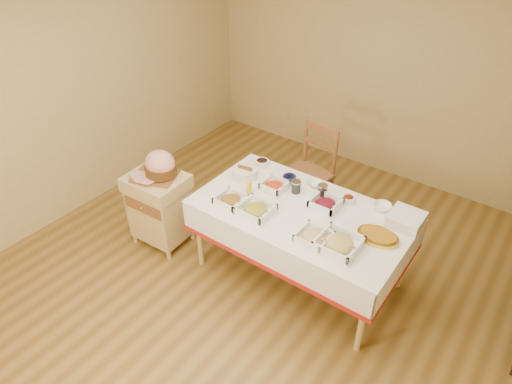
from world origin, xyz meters
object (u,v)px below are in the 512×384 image
at_px(preserve_jar_left, 296,187).
at_px(mustard_bottle, 249,187).
at_px(preserve_jar_right, 322,191).
at_px(plate_stack, 406,219).
at_px(butcher_cart, 160,206).
at_px(ham_on_board, 159,166).
at_px(dining_chair, 309,172).
at_px(brass_platter, 378,236).
at_px(dining_table, 300,225).
at_px(bread_basket, 245,173).

xyz_separation_m(preserve_jar_left, mustard_bottle, (-0.33, -0.26, 0.02)).
bearing_deg(preserve_jar_right, plate_stack, 4.68).
distance_m(preserve_jar_left, preserve_jar_right, 0.24).
distance_m(butcher_cart, ham_on_board, 0.45).
bearing_deg(dining_chair, brass_platter, -37.38).
distance_m(plate_stack, brass_platter, 0.32).
xyz_separation_m(butcher_cart, brass_platter, (2.03, 0.43, 0.34)).
height_order(ham_on_board, preserve_jar_left, ham_on_board).
relative_size(dining_table, butcher_cart, 2.36).
relative_size(ham_on_board, mustard_bottle, 2.60).
bearing_deg(butcher_cart, dining_table, 15.86).
distance_m(dining_table, preserve_jar_right, 0.35).
bearing_deg(brass_platter, dining_table, -176.44).
bearing_deg(butcher_cart, bread_basket, 37.64).
distance_m(preserve_jar_right, brass_platter, 0.67).
relative_size(dining_table, mustard_bottle, 11.51).
bearing_deg(preserve_jar_left, dining_table, -47.27).
distance_m(preserve_jar_left, brass_platter, 0.87).
relative_size(dining_chair, mustard_bottle, 6.45).
bearing_deg(butcher_cart, preserve_jar_left, 26.34).
relative_size(preserve_jar_right, mustard_bottle, 0.74).
xyz_separation_m(dining_chair, preserve_jar_left, (0.25, -0.68, 0.29)).
bearing_deg(bread_basket, preserve_jar_left, 7.96).
height_order(bread_basket, brass_platter, bread_basket).
relative_size(preserve_jar_left, preserve_jar_right, 0.96).
height_order(dining_chair, preserve_jar_left, dining_chair).
bearing_deg(mustard_bottle, butcher_cart, -159.42).
bearing_deg(dining_chair, mustard_bottle, -94.68).
height_order(preserve_jar_left, preserve_jar_right, preserve_jar_right).
xyz_separation_m(butcher_cart, dining_chair, (0.93, 1.27, 0.09)).
xyz_separation_m(ham_on_board, mustard_bottle, (0.81, 0.29, -0.06)).
xyz_separation_m(dining_table, bread_basket, (-0.70, 0.12, 0.21)).
distance_m(ham_on_board, plate_stack, 2.21).
relative_size(dining_chair, bread_basket, 4.27).
relative_size(butcher_cart, preserve_jar_left, 6.82).
distance_m(preserve_jar_left, mustard_bottle, 0.42).
distance_m(mustard_bottle, plate_stack, 1.35).
bearing_deg(preserve_jar_right, dining_chair, 127.90).
bearing_deg(ham_on_board, dining_table, 15.02).
xyz_separation_m(dining_table, brass_platter, (0.67, 0.04, 0.18)).
relative_size(bread_basket, plate_stack, 0.90).
bearing_deg(plate_stack, dining_table, -156.49).
xyz_separation_m(butcher_cart, preserve_jar_right, (1.40, 0.67, 0.37)).
relative_size(butcher_cart, plate_stack, 2.91).
bearing_deg(preserve_jar_left, preserve_jar_right, 20.00).
bearing_deg(mustard_bottle, brass_platter, 5.23).
relative_size(butcher_cart, brass_platter, 2.30).
bearing_deg(ham_on_board, bread_basket, 37.60).
distance_m(dining_chair, brass_platter, 1.41).
height_order(bread_basket, plate_stack, bread_basket).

